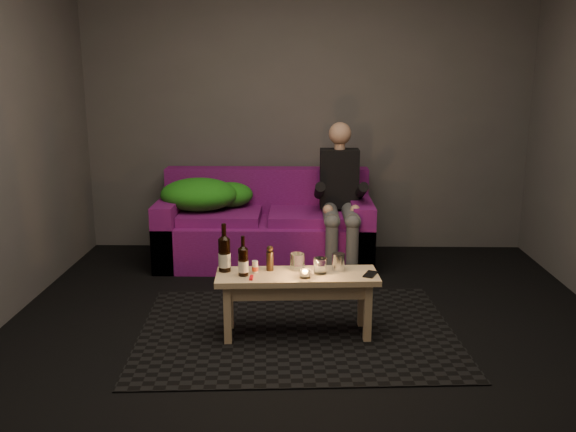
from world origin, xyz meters
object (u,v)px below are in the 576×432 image
(person, at_px, (340,194))
(steel_cup, at_px, (338,262))
(coffee_table, at_px, (297,285))
(beer_bottle_a, at_px, (224,254))
(beer_bottle_b, at_px, (243,261))
(sofa, at_px, (266,229))

(person, relative_size, steel_cup, 11.17)
(coffee_table, relative_size, beer_bottle_a, 3.33)
(beer_bottle_a, height_order, beer_bottle_b, beer_bottle_a)
(person, bearing_deg, sofa, 166.87)
(sofa, distance_m, beer_bottle_a, 1.53)
(beer_bottle_b, bearing_deg, coffee_table, 6.60)
(person, xyz_separation_m, steel_cup, (-0.09, -1.32, -0.16))
(sofa, height_order, steel_cup, sofa)
(sofa, relative_size, coffee_table, 1.78)
(person, bearing_deg, steel_cup, -93.97)
(person, distance_m, steel_cup, 1.34)
(person, bearing_deg, beer_bottle_a, -120.60)
(coffee_table, height_order, steel_cup, steel_cup)
(person, distance_m, coffee_table, 1.47)
(coffee_table, relative_size, beer_bottle_b, 4.07)
(coffee_table, bearing_deg, person, 75.95)
(sofa, height_order, person, person)
(beer_bottle_a, xyz_separation_m, steel_cup, (0.71, 0.03, -0.06))
(beer_bottle_b, xyz_separation_m, steel_cup, (0.59, 0.11, -0.04))
(sofa, distance_m, coffee_table, 1.57)
(beer_bottle_a, bearing_deg, person, 59.40)
(steel_cup, bearing_deg, beer_bottle_a, -177.46)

